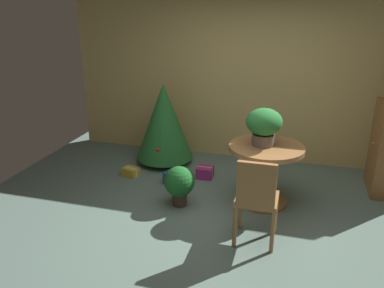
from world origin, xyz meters
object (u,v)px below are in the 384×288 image
(flower_vase, at_px, (264,124))
(gift_box_gold, at_px, (131,172))
(round_dining_table, at_px, (265,164))
(gift_box_blue, at_px, (174,178))
(wooden_chair_near, at_px, (256,197))
(potted_plant, at_px, (180,183))
(gift_box_purple, at_px, (205,172))
(holiday_tree, at_px, (164,121))

(flower_vase, xyz_separation_m, gift_box_gold, (-1.92, 0.29, -0.98))
(round_dining_table, relative_size, gift_box_blue, 3.02)
(gift_box_blue, bearing_deg, wooden_chair_near, -41.91)
(flower_vase, relative_size, potted_plant, 0.89)
(flower_vase, relative_size, gift_box_blue, 1.51)
(round_dining_table, height_order, flower_vase, flower_vase)
(flower_vase, relative_size, gift_box_purple, 2.03)
(potted_plant, bearing_deg, wooden_chair_near, -30.30)
(round_dining_table, height_order, gift_box_gold, round_dining_table)
(gift_box_purple, distance_m, gift_box_blue, 0.49)
(wooden_chair_near, xyz_separation_m, gift_box_purple, (-0.90, 1.46, -0.47))
(gift_box_blue, xyz_separation_m, potted_plant, (0.26, -0.55, 0.21))
(flower_vase, relative_size, gift_box_gold, 1.77)
(holiday_tree, relative_size, potted_plant, 2.46)
(gift_box_purple, relative_size, gift_box_blue, 0.74)
(round_dining_table, distance_m, gift_box_gold, 2.04)
(potted_plant, bearing_deg, gift_box_gold, 146.59)
(potted_plant, bearing_deg, flower_vase, 19.87)
(wooden_chair_near, relative_size, holiday_tree, 0.77)
(holiday_tree, bearing_deg, gift_box_blue, -61.50)
(gift_box_purple, relative_size, potted_plant, 0.44)
(holiday_tree, bearing_deg, round_dining_table, -29.38)
(round_dining_table, xyz_separation_m, wooden_chair_near, (0.00, -0.92, 0.02))
(holiday_tree, height_order, gift_box_purple, holiday_tree)
(flower_vase, bearing_deg, wooden_chair_near, -86.93)
(wooden_chair_near, xyz_separation_m, gift_box_gold, (-1.97, 1.22, -0.49))
(flower_vase, height_order, holiday_tree, holiday_tree)
(flower_vase, height_order, gift_box_gold, flower_vase)
(gift_box_gold, bearing_deg, round_dining_table, -8.61)
(round_dining_table, distance_m, flower_vase, 0.51)
(wooden_chair_near, distance_m, potted_plant, 1.19)
(gift_box_blue, bearing_deg, flower_vase, -9.31)
(gift_box_gold, bearing_deg, gift_box_blue, -6.99)
(gift_box_gold, height_order, gift_box_blue, gift_box_blue)
(holiday_tree, xyz_separation_m, gift_box_blue, (0.39, -0.72, -0.59))
(wooden_chair_near, height_order, gift_box_gold, wooden_chair_near)
(round_dining_table, relative_size, gift_box_purple, 4.07)
(gift_box_gold, distance_m, potted_plant, 1.17)
(flower_vase, bearing_deg, potted_plant, -160.13)
(gift_box_purple, xyz_separation_m, gift_box_blue, (-0.37, -0.33, 0.01))
(flower_vase, bearing_deg, gift_box_gold, 171.53)
(round_dining_table, distance_m, holiday_tree, 1.90)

